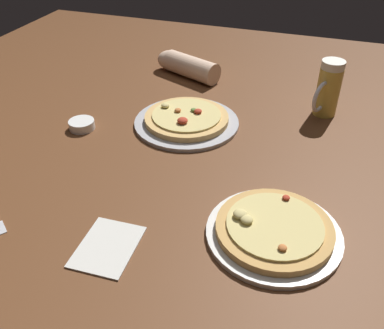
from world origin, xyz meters
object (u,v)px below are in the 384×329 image
at_px(beer_mug_dark, 328,89).
at_px(diner_arm, 185,65).
at_px(napkin_folded, 108,246).
at_px(pizza_plate_far, 187,120).
at_px(ramekin_sauce, 82,125).
at_px(pizza_plate_near, 274,230).

bearing_deg(beer_mug_dark, diner_arm, 164.28).
xyz_separation_m(napkin_folded, diner_arm, (-0.15, 0.90, 0.04)).
distance_m(pizza_plate_far, ramekin_sauce, 0.32).
height_order(pizza_plate_far, diner_arm, diner_arm).
height_order(beer_mug_dark, napkin_folded, beer_mug_dark).
xyz_separation_m(pizza_plate_far, diner_arm, (-0.13, 0.35, 0.02)).
relative_size(napkin_folded, diner_arm, 0.57).
xyz_separation_m(beer_mug_dark, ramekin_sauce, (-0.69, -0.33, -0.07)).
height_order(pizza_plate_near, ramekin_sauce, pizza_plate_near).
bearing_deg(pizza_plate_near, pizza_plate_far, 130.65).
relative_size(pizza_plate_far, beer_mug_dark, 1.81).
distance_m(beer_mug_dark, napkin_folded, 0.85).
height_order(ramekin_sauce, napkin_folded, ramekin_sauce).
xyz_separation_m(beer_mug_dark, diner_arm, (-0.53, 0.15, -0.05)).
distance_m(ramekin_sauce, napkin_folded, 0.52).
height_order(pizza_plate_near, beer_mug_dark, beer_mug_dark).
distance_m(pizza_plate_far, beer_mug_dark, 0.45).
distance_m(beer_mug_dark, ramekin_sauce, 0.77).
bearing_deg(ramekin_sauce, diner_arm, 71.25).
bearing_deg(pizza_plate_near, napkin_folded, -155.54).
relative_size(pizza_plate_far, ramekin_sauce, 4.16).
bearing_deg(napkin_folded, diner_arm, 99.22).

